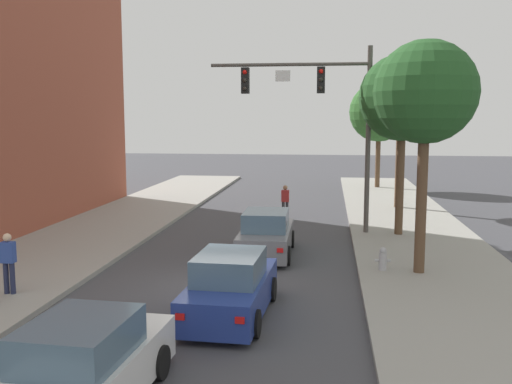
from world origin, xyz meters
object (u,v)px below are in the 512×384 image
at_px(fire_hydrant, 383,259).
at_px(street_tree_second, 403,98).
at_px(car_lead_grey, 266,235).
at_px(street_tree_farthest, 379,112).
at_px(street_tree_nearest, 425,94).
at_px(street_tree_third, 401,89).
at_px(car_following_blue, 231,288).
at_px(pedestrian_sidewalk_left_walker, 8,260).
at_px(pedestrian_crossing_road, 285,200).
at_px(traffic_signal_mast, 323,105).
at_px(car_third_white, 84,369).

bearing_deg(fire_hydrant, street_tree_second, 78.72).
xyz_separation_m(car_lead_grey, street_tree_farthest, (5.42, 19.65, 4.46)).
distance_m(street_tree_nearest, street_tree_third, 13.06).
xyz_separation_m(street_tree_second, street_tree_farthest, (0.44, 15.99, -0.39)).
relative_size(street_tree_second, street_tree_third, 0.91).
xyz_separation_m(car_following_blue, fire_hydrant, (4.02, 4.26, -0.22)).
relative_size(pedestrian_sidewalk_left_walker, pedestrian_crossing_road, 1.00).
bearing_deg(street_tree_nearest, traffic_signal_mast, 116.82).
relative_size(car_following_blue, car_third_white, 1.00).
bearing_deg(pedestrian_crossing_road, street_tree_nearest, -62.93).
distance_m(car_third_white, fire_hydrant, 10.67).
height_order(fire_hydrant, street_tree_second, street_tree_second).
height_order(fire_hydrant, street_tree_farthest, street_tree_farthest).
relative_size(fire_hydrant, street_tree_farthest, 0.10).
bearing_deg(street_tree_second, fire_hydrant, -101.28).
bearing_deg(car_third_white, car_following_blue, 71.42).
bearing_deg(street_tree_second, street_tree_farthest, 88.43).
distance_m(car_following_blue, fire_hydrant, 5.86).
relative_size(street_tree_nearest, street_tree_farthest, 0.99).
distance_m(car_third_white, pedestrian_sidewalk_left_walker, 7.00).
xyz_separation_m(pedestrian_sidewalk_left_walker, street_tree_second, (11.25, 9.41, 4.51)).
relative_size(fire_hydrant, street_tree_second, 0.10).
height_order(pedestrian_sidewalk_left_walker, pedestrian_crossing_road, pedestrian_sidewalk_left_walker).
xyz_separation_m(car_third_white, street_tree_nearest, (6.71, 8.96, 4.80)).
xyz_separation_m(car_lead_grey, pedestrian_crossing_road, (0.11, 7.26, 0.19)).
distance_m(fire_hydrant, street_tree_farthest, 22.26).
bearing_deg(traffic_signal_mast, street_tree_third, 60.89).
xyz_separation_m(car_third_white, street_tree_third, (7.54, 21.98, 5.54)).
bearing_deg(street_tree_farthest, fire_hydrant, -94.16).
distance_m(car_lead_grey, pedestrian_crossing_road, 7.26).
bearing_deg(street_tree_nearest, fire_hydrant, 174.78).
distance_m(traffic_signal_mast, street_tree_farthest, 16.17).
bearing_deg(pedestrian_crossing_road, traffic_signal_mast, -62.50).
bearing_deg(street_tree_farthest, traffic_signal_mast, -102.70).
distance_m(street_tree_third, street_tree_farthest, 8.86).
bearing_deg(fire_hydrant, pedestrian_crossing_road, 111.83).
height_order(pedestrian_crossing_road, street_tree_second, street_tree_second).
relative_size(car_lead_grey, street_tree_third, 0.54).
xyz_separation_m(traffic_signal_mast, pedestrian_crossing_road, (-1.76, 3.37, -4.43)).
height_order(street_tree_second, street_tree_third, street_tree_third).
bearing_deg(car_lead_grey, street_tree_third, 62.08).
xyz_separation_m(traffic_signal_mast, street_tree_farthest, (3.55, 15.77, -0.15)).
bearing_deg(street_tree_farthest, car_lead_grey, -105.42).
relative_size(pedestrian_crossing_road, street_tree_nearest, 0.24).
xyz_separation_m(traffic_signal_mast, car_lead_grey, (-1.87, -3.88, -4.62)).
relative_size(street_tree_nearest, street_tree_third, 0.88).
xyz_separation_m(street_tree_third, street_tree_farthest, (-0.33, 8.79, -1.08)).
bearing_deg(traffic_signal_mast, pedestrian_sidewalk_left_walker, -130.18).
distance_m(car_lead_grey, fire_hydrant, 4.36).
bearing_deg(street_tree_third, street_tree_second, -96.13).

